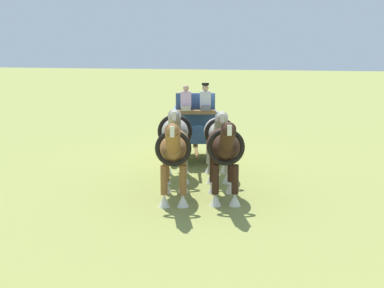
{
  "coord_description": "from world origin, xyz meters",
  "views": [
    {
      "loc": [
        19.69,
        7.12,
        3.83
      ],
      "look_at": [
        4.01,
        1.36,
        1.2
      ],
      "focal_mm": 54.16,
      "sensor_mm": 36.0,
      "label": 1
    }
  ],
  "objects_px": {
    "show_wagon": "(195,125)",
    "draft_horse_rear_off": "(175,133)",
    "draft_horse_lead_near": "(224,149)",
    "draft_horse_rear_near": "(218,135)",
    "draft_horse_lead_off": "(174,149)"
  },
  "relations": [
    {
      "from": "show_wagon",
      "to": "draft_horse_rear_off",
      "type": "bearing_deg",
      "value": 10.05
    },
    {
      "from": "draft_horse_rear_off",
      "to": "draft_horse_lead_near",
      "type": "bearing_deg",
      "value": 47.3
    },
    {
      "from": "draft_horse_rear_near",
      "to": "draft_horse_lead_off",
      "type": "height_order",
      "value": "draft_horse_rear_near"
    },
    {
      "from": "show_wagon",
      "to": "draft_horse_lead_near",
      "type": "relative_size",
      "value": 1.88
    },
    {
      "from": "draft_horse_rear_off",
      "to": "show_wagon",
      "type": "bearing_deg",
      "value": -169.95
    },
    {
      "from": "draft_horse_rear_near",
      "to": "draft_horse_lead_near",
      "type": "relative_size",
      "value": 1.04
    },
    {
      "from": "show_wagon",
      "to": "draft_horse_rear_off",
      "type": "height_order",
      "value": "show_wagon"
    },
    {
      "from": "draft_horse_rear_off",
      "to": "draft_horse_rear_near",
      "type": "bearing_deg",
      "value": 109.95
    },
    {
      "from": "draft_horse_lead_near",
      "to": "draft_horse_lead_off",
      "type": "distance_m",
      "value": 1.3
    },
    {
      "from": "show_wagon",
      "to": "draft_horse_rear_near",
      "type": "relative_size",
      "value": 1.8
    },
    {
      "from": "show_wagon",
      "to": "draft_horse_lead_off",
      "type": "relative_size",
      "value": 1.77
    },
    {
      "from": "show_wagon",
      "to": "draft_horse_rear_off",
      "type": "xyz_separation_m",
      "value": [
        3.41,
        0.6,
        0.17
      ]
    },
    {
      "from": "show_wagon",
      "to": "draft_horse_rear_near",
      "type": "distance_m",
      "value": 3.49
    },
    {
      "from": "draft_horse_lead_near",
      "to": "show_wagon",
      "type": "bearing_deg",
      "value": -152.97
    },
    {
      "from": "draft_horse_lead_near",
      "to": "draft_horse_lead_off",
      "type": "xyz_separation_m",
      "value": [
        0.47,
        -1.21,
        -0.01
      ]
    }
  ]
}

